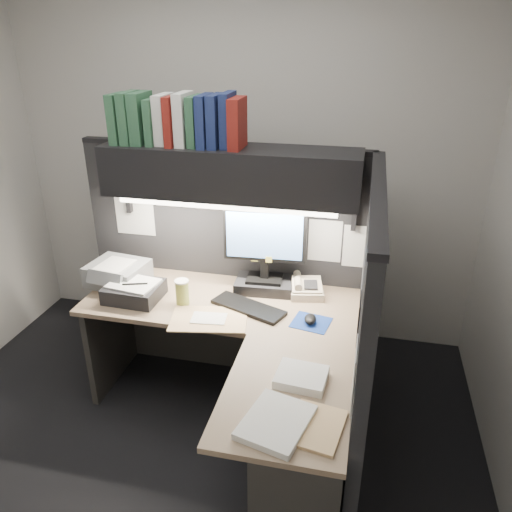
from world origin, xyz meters
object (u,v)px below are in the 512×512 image
desk (251,403)px  printer (118,273)px  coffee_cup (182,293)px  keyboard (248,307)px  overhead_shelf (230,172)px  notebook_stack (134,291)px  telephone (307,289)px  monitor (265,259)px

desk → printer: 1.28m
coffee_cup → keyboard: bearing=4.0°
overhead_shelf → keyboard: overhead_shelf is taller
printer → notebook_stack: bearing=-33.9°
desk → telephone: (0.19, 0.75, 0.33)m
overhead_shelf → printer: bearing=-171.1°
monitor → telephone: monitor is taller
overhead_shelf → monitor: bearing=-0.4°
telephone → printer: 1.25m
overhead_shelf → telephone: bearing=0.2°
printer → notebook_stack: size_ratio=1.08×
desk → overhead_shelf: bearing=111.8°
monitor → telephone: size_ratio=2.60×
telephone → notebook_stack: 1.09m
keyboard → printer: 0.94m
keyboard → notebook_stack: 0.73m
monitor → keyboard: (-0.05, -0.26, -0.21)m
telephone → notebook_stack: (-1.05, -0.29, 0.01)m
coffee_cup → notebook_stack: coffee_cup is taller
keyboard → printer: bearing=-166.8°
desk → coffee_cup: bearing=139.4°
monitor → telephone: bearing=-3.1°
notebook_stack → printer: bearing=138.5°
coffee_cup → monitor: bearing=32.2°
keyboard → printer: printer is taller
desk → notebook_stack: 1.03m
desk → monitor: (-0.09, 0.75, 0.51)m
coffee_cup → notebook_stack: (-0.32, -0.00, -0.03)m
overhead_shelf → keyboard: 0.82m
desk → printer: (-1.06, 0.63, 0.36)m
monitor → notebook_stack: monitor is taller
monitor → telephone: 0.33m
monitor → telephone: (0.27, 0.00, -0.18)m
desk → telephone: 0.84m
desk → notebook_stack: bearing=151.8°
desk → overhead_shelf: 1.33m
monitor → coffee_cup: bearing=-151.5°
telephone → notebook_stack: notebook_stack is taller
printer → notebook_stack: printer is taller
telephone → overhead_shelf: bearing=169.0°
overhead_shelf → telephone: size_ratio=7.25×
monitor → desk: bearing=-87.2°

